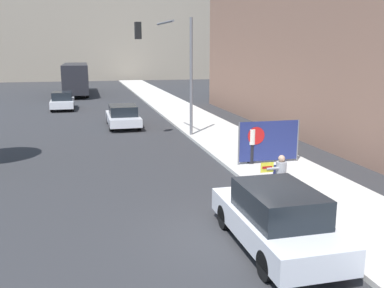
{
  "coord_description": "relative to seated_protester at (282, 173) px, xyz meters",
  "views": [
    {
      "loc": [
        -3.41,
        -9.41,
        4.61
      ],
      "look_at": [
        0.57,
        6.45,
        1.07
      ],
      "focal_mm": 40.0,
      "sensor_mm": 36.0,
      "label": 1
    }
  ],
  "objects": [
    {
      "name": "ground_plane",
      "position": [
        -2.62,
        -2.74,
        -0.8
      ],
      "size": [
        160.0,
        160.0,
        0.0
      ],
      "primitive_type": "plane",
      "color": "#303033"
    },
    {
      "name": "parked_car_curbside",
      "position": [
        -1.79,
        -3.42,
        -0.04
      ],
      "size": [
        1.8,
        4.39,
        1.54
      ],
      "color": "silver",
      "rests_on": "ground_plane"
    },
    {
      "name": "building_backdrop_right",
      "position": [
        9.91,
        9.03,
        6.13
      ],
      "size": [
        10.0,
        32.0,
        13.85
      ],
      "color": "#936B56",
      "rests_on": "ground_plane"
    },
    {
      "name": "city_bus_on_road",
      "position": [
        -6.87,
        36.76,
        1.11
      ],
      "size": [
        2.53,
        12.31,
        3.32
      ],
      "color": "#232328",
      "rests_on": "ground_plane"
    },
    {
      "name": "car_on_road_nearest",
      "position": [
        -3.79,
        14.54,
        -0.1
      ],
      "size": [
        1.88,
        4.55,
        1.37
      ],
      "color": "silver",
      "rests_on": "ground_plane"
    },
    {
      "name": "sidewalk_curb",
      "position": [
        1.17,
        12.26,
        -0.73
      ],
      "size": [
        3.64,
        90.0,
        0.14
      ],
      "primitive_type": "cube",
      "color": "beige",
      "rests_on": "ground_plane"
    },
    {
      "name": "traffic_light_pole",
      "position": [
        -1.45,
        10.22,
        3.52
      ],
      "size": [
        3.07,
        2.84,
        6.23
      ],
      "color": "slate",
      "rests_on": "sidewalk_curb"
    },
    {
      "name": "seated_protester",
      "position": [
        0.0,
        0.0,
        0.0
      ],
      "size": [
        0.95,
        0.77,
        1.22
      ],
      "rotation": [
        0.0,
        0.0,
        0.21
      ],
      "color": "#474C56",
      "rests_on": "sidewalk_curb"
    },
    {
      "name": "jogger_on_sidewalk",
      "position": [
        0.43,
        3.7,
        0.17
      ],
      "size": [
        0.34,
        0.34,
        1.64
      ],
      "rotation": [
        0.0,
        0.0,
        2.73
      ],
      "color": "black",
      "rests_on": "sidewalk_curb"
    },
    {
      "name": "protest_banner",
      "position": [
        1.13,
        3.59,
        0.26
      ],
      "size": [
        2.65,
        0.06,
        1.74
      ],
      "color": "slate",
      "rests_on": "sidewalk_curb"
    },
    {
      "name": "car_on_road_midblock",
      "position": [
        -7.81,
        23.99,
        -0.07
      ],
      "size": [
        1.77,
        4.27,
        1.45
      ],
      "color": "silver",
      "rests_on": "ground_plane"
    }
  ]
}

